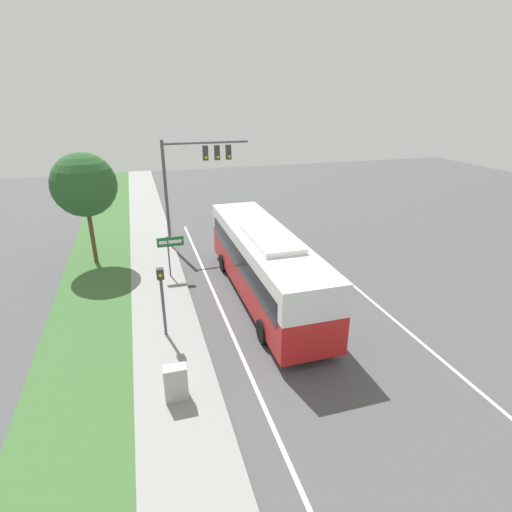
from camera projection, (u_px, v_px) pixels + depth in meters
name	position (u px, v px, depth m)	size (l,w,h in m)	color
ground_plane	(308.00, 317.00, 17.98)	(80.00, 80.00, 0.00)	#4C4C4F
sidewalk	(168.00, 339.00, 16.30)	(2.80, 80.00, 0.12)	gray
grass_verge	(84.00, 352.00, 15.45)	(3.60, 80.00, 0.10)	#3D6633
lane_divider_near	(230.00, 330.00, 17.02)	(0.14, 30.00, 0.01)	silver
lane_divider_far	(378.00, 306.00, 18.94)	(0.14, 30.00, 0.01)	silver
bus	(264.00, 261.00, 19.08)	(2.76, 11.91, 3.53)	red
signal_gantry	(193.00, 170.00, 24.99)	(5.45, 0.41, 6.82)	#4C4C51
pedestrian_signal	(162.00, 291.00, 15.77)	(0.28, 0.34, 3.09)	#4C4C51
street_sign	(170.00, 248.00, 21.22)	(1.40, 0.08, 2.40)	#4C4C51
utility_cabinet	(176.00, 383.00, 12.83)	(0.75, 0.44, 1.20)	#A8A8A3
roadside_tree	(84.00, 185.00, 21.95)	(3.52, 3.52, 6.38)	brown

